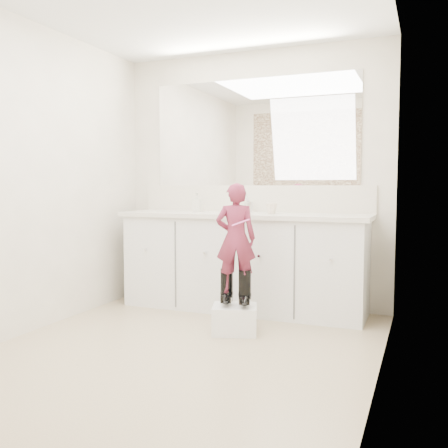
% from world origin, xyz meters
% --- Properties ---
extents(floor, '(3.00, 3.00, 0.00)m').
position_xyz_m(floor, '(0.00, 0.00, 0.00)').
color(floor, '#927F5F').
rests_on(floor, ground).
extents(wall_back, '(2.60, 0.00, 2.60)m').
position_xyz_m(wall_back, '(0.00, 1.50, 1.20)').
color(wall_back, beige).
rests_on(wall_back, floor).
extents(wall_front, '(2.60, 0.00, 2.60)m').
position_xyz_m(wall_front, '(0.00, -1.50, 1.20)').
color(wall_front, beige).
rests_on(wall_front, floor).
extents(wall_left, '(0.00, 3.00, 3.00)m').
position_xyz_m(wall_left, '(-1.30, 0.00, 1.20)').
color(wall_left, beige).
rests_on(wall_left, floor).
extents(wall_right, '(0.00, 3.00, 3.00)m').
position_xyz_m(wall_right, '(1.30, 0.00, 1.20)').
color(wall_right, beige).
rests_on(wall_right, floor).
extents(vanity_cabinet, '(2.20, 0.55, 0.85)m').
position_xyz_m(vanity_cabinet, '(0.00, 1.23, 0.42)').
color(vanity_cabinet, silver).
rests_on(vanity_cabinet, floor).
extents(countertop, '(2.28, 0.58, 0.04)m').
position_xyz_m(countertop, '(0.00, 1.21, 0.87)').
color(countertop, beige).
rests_on(countertop, vanity_cabinet).
extents(backsplash, '(2.28, 0.03, 0.25)m').
position_xyz_m(backsplash, '(0.00, 1.49, 1.02)').
color(backsplash, beige).
rests_on(backsplash, countertop).
extents(mirror, '(2.00, 0.02, 1.00)m').
position_xyz_m(mirror, '(0.00, 1.49, 1.64)').
color(mirror, white).
rests_on(mirror, wall_back).
extents(dot_panel, '(2.00, 0.01, 1.20)m').
position_xyz_m(dot_panel, '(0.00, -1.49, 1.65)').
color(dot_panel, '#472819').
rests_on(dot_panel, wall_front).
extents(faucet, '(0.08, 0.08, 0.10)m').
position_xyz_m(faucet, '(0.00, 1.38, 0.94)').
color(faucet, silver).
rests_on(faucet, countertop).
extents(cup, '(0.11, 0.11, 0.10)m').
position_xyz_m(cup, '(0.28, 1.20, 0.94)').
color(cup, beige).
rests_on(cup, countertop).
extents(soap_bottle, '(0.09, 0.09, 0.18)m').
position_xyz_m(soap_bottle, '(-0.48, 1.26, 0.98)').
color(soap_bottle, beige).
rests_on(soap_bottle, countertop).
extents(step_stool, '(0.41, 0.37, 0.21)m').
position_xyz_m(step_stool, '(0.19, 0.51, 0.11)').
color(step_stool, white).
rests_on(step_stool, floor).
extents(boot_left, '(0.16, 0.21, 0.28)m').
position_xyz_m(boot_left, '(0.12, 0.53, 0.35)').
color(boot_left, black).
rests_on(boot_left, step_stool).
extents(boot_right, '(0.16, 0.21, 0.28)m').
position_xyz_m(boot_right, '(0.27, 0.53, 0.35)').
color(boot_right, black).
rests_on(boot_right, step_stool).
extents(toddler, '(0.35, 0.29, 0.84)m').
position_xyz_m(toddler, '(0.19, 0.53, 0.74)').
color(toddler, '#B43762').
rests_on(toddler, step_stool).
extents(toothbrush, '(0.13, 0.05, 0.06)m').
position_xyz_m(toothbrush, '(0.26, 0.45, 0.86)').
color(toothbrush, '#FF63C4').
rests_on(toothbrush, toddler).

